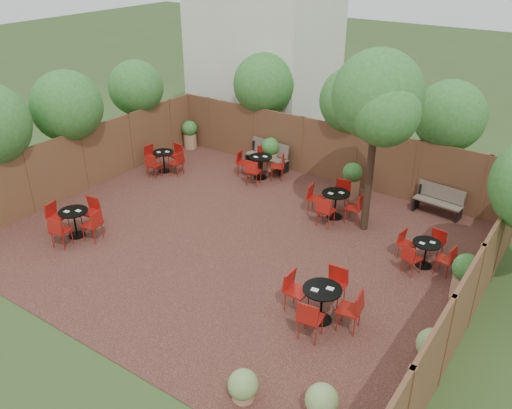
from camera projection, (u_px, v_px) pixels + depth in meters
The scene contains 13 objects.
ground at pixel (238, 242), 14.36m from camera, with size 80.00×80.00×0.00m, color #354F23.
courtyard_paving at pixel (238, 242), 14.35m from camera, with size 12.00×10.00×0.02m, color #311914.
fence_back at pixel (327, 151), 17.57m from camera, with size 12.00×0.08×2.00m, color #4C2B1C.
fence_left at pixel (85, 160), 16.93m from camera, with size 0.08×10.00×2.00m, color #4C2B1C.
fence_right at pixel (475, 287), 10.88m from camera, with size 0.08×10.00×2.00m, color #4C2B1C.
neighbour_building at pixel (265, 31), 20.67m from camera, with size 5.00×4.00×8.00m, color silver.
overhang_foliage at pixel (238, 112), 15.87m from camera, with size 15.59×10.55×2.38m.
courtyard_tree at pixel (377, 101), 13.31m from camera, with size 2.54×2.44×4.97m.
park_bench_left at pixel (268, 155), 18.57m from camera, with size 1.61×0.64×0.97m.
park_bench_right at pixel (439, 200), 15.57m from camera, with size 1.43×0.60×0.86m.
bistro_tables at pixel (254, 211), 14.94m from camera, with size 10.86×7.67×0.94m.
planters at pixel (308, 179), 16.53m from camera, with size 11.91×4.46×1.17m.
low_shrubs at pixel (349, 373), 9.65m from camera, with size 3.04×3.44×0.69m.
Camera 1 is at (7.36, -9.88, 7.45)m, focal length 37.46 mm.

